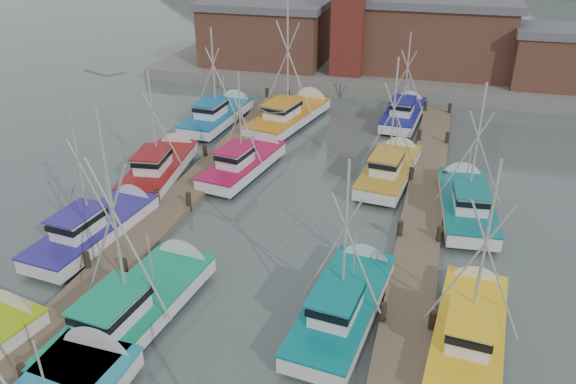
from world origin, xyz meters
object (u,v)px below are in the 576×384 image
(boat_8, at_px, (247,162))
(lookout_tower, at_px, (349,28))
(boat_12, at_px, (292,114))
(boat_4, at_px, (140,304))

(boat_8, bearing_deg, lookout_tower, 92.04)
(lookout_tower, distance_m, boat_8, 22.60)
(boat_8, distance_m, boat_12, 10.06)
(boat_8, xyz_separation_m, boat_12, (0.34, 10.06, 0.01))
(boat_4, height_order, boat_12, boat_12)
(lookout_tower, bearing_deg, boat_4, -93.05)
(boat_12, bearing_deg, boat_4, -77.85)
(lookout_tower, xyz_separation_m, boat_12, (-2.29, -11.85, -4.86))
(lookout_tower, bearing_deg, boat_12, -100.96)
(boat_8, bearing_deg, boat_12, 96.96)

